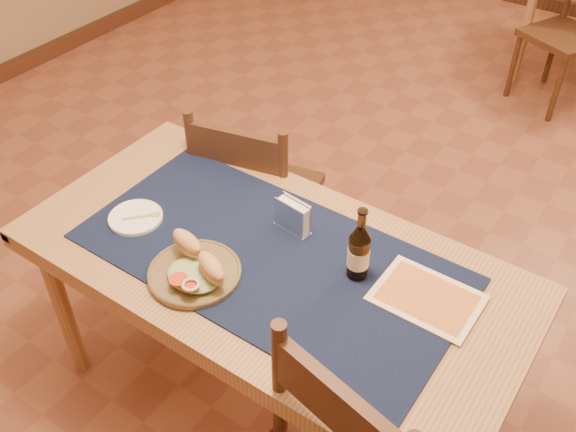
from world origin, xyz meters
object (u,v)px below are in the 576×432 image
Objects in this scene: main_table at (270,276)px; sandwich_plate at (195,269)px; napkin_holder at (293,217)px; beer_bottle at (359,252)px; chair_main_far at (256,196)px.

main_table is 5.66× the size of sandwich_plate.
main_table is 0.20m from napkin_holder.
sandwich_plate is 1.13× the size of beer_bottle.
sandwich_plate is at bearing -108.86° from napkin_holder.
sandwich_plate is (-0.13, -0.19, 0.12)m from main_table.
napkin_holder is at bearing 71.14° from sandwich_plate.
main_table is 0.66m from chair_main_far.
chair_main_far is 3.73× the size of beer_bottle.
napkin_holder reaches higher than sandwich_plate.
beer_bottle is at bearing -29.68° from chair_main_far.
main_table is 12.14× the size of napkin_holder.
napkin_holder is (-0.27, 0.06, -0.04)m from beer_bottle.
chair_main_far reaches higher than sandwich_plate.
chair_main_far is 0.79m from sandwich_plate.
beer_bottle is (0.39, 0.28, 0.06)m from sandwich_plate.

